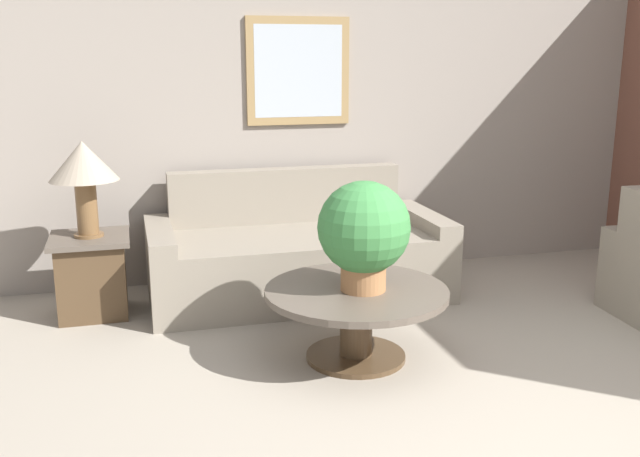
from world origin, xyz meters
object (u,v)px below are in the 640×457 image
(couch_main, at_px, (297,256))
(potted_plant_on_table, at_px, (364,231))
(table_lamp, at_px, (84,167))
(coffee_table, at_px, (356,308))
(side_table, at_px, (92,275))

(couch_main, distance_m, potted_plant_on_table, 1.35)
(couch_main, xyz_separation_m, table_lamp, (-1.46, -0.03, 0.74))
(coffee_table, distance_m, side_table, 1.94)
(couch_main, xyz_separation_m, coffee_table, (0.06, -1.23, 0.02))
(side_table, distance_m, potted_plant_on_table, 2.04)
(table_lamp, bearing_deg, couch_main, 1.29)
(coffee_table, xyz_separation_m, potted_plant_on_table, (0.03, -0.03, 0.47))
(potted_plant_on_table, bearing_deg, coffee_table, 135.96)
(side_table, relative_size, potted_plant_on_table, 0.88)
(coffee_table, bearing_deg, potted_plant_on_table, -44.04)
(potted_plant_on_table, bearing_deg, table_lamp, 141.71)
(table_lamp, distance_m, potted_plant_on_table, 1.99)
(side_table, height_order, table_lamp, table_lamp)
(coffee_table, height_order, potted_plant_on_table, potted_plant_on_table)
(coffee_table, bearing_deg, table_lamp, 141.83)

